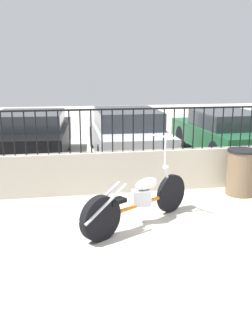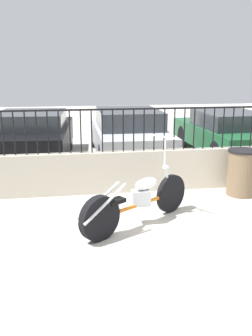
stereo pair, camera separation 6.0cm
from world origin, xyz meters
TOP-DOWN VIEW (x-y plane):
  - ground_plane at (0.00, 0.00)m, footprint 40.00×40.00m
  - low_wall at (0.00, 2.49)m, footprint 8.35×0.18m
  - fence_railing at (0.00, 2.49)m, footprint 8.35×0.04m
  - motorcycle_orange at (-0.81, 0.82)m, footprint 1.89×1.35m
  - trash_bin at (1.49, 1.95)m, footprint 0.57×0.57m
  - car_black at (-2.59, 5.43)m, footprint 2.12×4.11m
  - car_silver at (-0.12, 5.45)m, footprint 1.81×4.55m
  - car_green at (2.61, 5.24)m, footprint 1.81×4.05m

SIDE VIEW (x-z plane):
  - ground_plane at x=0.00m, z-range 0.00..0.00m
  - motorcycle_orange at x=-0.81m, z-range -0.27..1.05m
  - low_wall at x=0.00m, z-range 0.00..0.81m
  - trash_bin at x=1.49m, z-range 0.00..0.88m
  - car_green at x=2.61m, z-range 0.02..1.23m
  - car_black at x=-2.59m, z-range 0.02..1.30m
  - car_silver at x=-0.12m, z-range 0.01..1.31m
  - fence_railing at x=0.00m, z-range 0.94..1.76m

